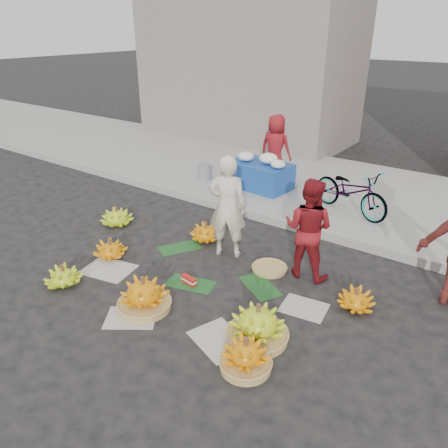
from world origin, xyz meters
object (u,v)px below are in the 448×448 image
Objects in this scene: vendor_cream at (227,207)px; bicycle at (351,191)px; banana_bunch_4 at (258,324)px; flower_table at (260,173)px; banana_bunch_0 at (110,250)px.

vendor_cream is 1.00× the size of bicycle.
bicycle is at bearing 96.38° from banana_bunch_4.
bicycle is at bearing -0.08° from flower_table.
banana_bunch_0 is 0.79× the size of banana_bunch_4.
banana_bunch_4 reaches higher than banana_bunch_0.
flower_table is at bearing 103.39° from bicycle.
vendor_cream is at bearing -63.57° from flower_table.
vendor_cream is (-1.42, 1.42, 0.58)m from banana_bunch_4.
vendor_cream is at bearing 135.03° from banana_bunch_4.
bicycle is (1.98, -0.19, 0.11)m from flower_table.
banana_bunch_4 is at bearing -154.87° from bicycle.
vendor_cream is (1.36, 1.12, 0.65)m from banana_bunch_0.
banana_bunch_4 is 0.44× the size of vendor_cream.
flower_table is 0.84× the size of bicycle.
banana_bunch_0 is 2.80m from banana_bunch_4.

